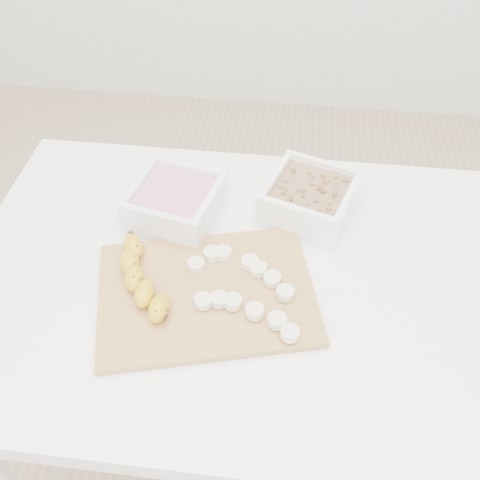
# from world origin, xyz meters

# --- Properties ---
(ground) EXTENTS (3.50, 3.50, 0.00)m
(ground) POSITION_xyz_m (0.00, 0.00, 0.00)
(ground) COLOR #C6AD89
(ground) RESTS_ON ground
(table) EXTENTS (1.00, 0.70, 0.75)m
(table) POSITION_xyz_m (0.00, 0.00, 0.65)
(table) COLOR white
(table) RESTS_ON ground
(bowl_yogurt) EXTENTS (0.19, 0.19, 0.07)m
(bowl_yogurt) POSITION_xyz_m (-0.14, 0.14, 0.79)
(bowl_yogurt) COLOR white
(bowl_yogurt) RESTS_ON table
(bowl_granola) EXTENTS (0.20, 0.20, 0.07)m
(bowl_granola) POSITION_xyz_m (0.12, 0.18, 0.79)
(bowl_granola) COLOR white
(bowl_granola) RESTS_ON table
(cutting_board) EXTENTS (0.42, 0.35, 0.01)m
(cutting_board) POSITION_xyz_m (-0.05, -0.05, 0.76)
(cutting_board) COLOR #B27743
(cutting_board) RESTS_ON table
(banana) EXTENTS (0.11, 0.20, 0.03)m
(banana) POSITION_xyz_m (-0.16, -0.05, 0.78)
(banana) COLOR #BF9813
(banana) RESTS_ON cutting_board
(banana_slices) EXTENTS (0.20, 0.19, 0.02)m
(banana_slices) POSITION_xyz_m (0.01, -0.04, 0.77)
(banana_slices) COLOR beige
(banana_slices) RESTS_ON cutting_board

